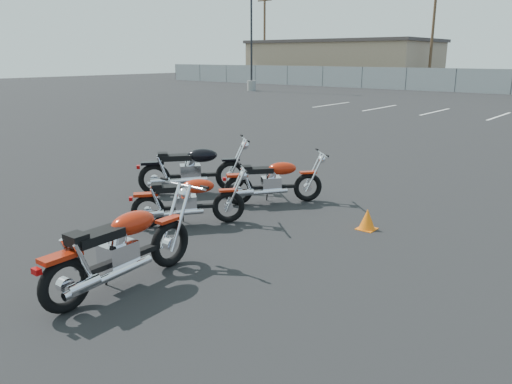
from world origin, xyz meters
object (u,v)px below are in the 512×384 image
Objects in this scene: motorcycle_front_red at (273,181)px; motorcycle_third_red at (188,200)px; motorcycle_rear_red at (122,248)px; motorcycle_second_black at (192,169)px.

motorcycle_front_red is 1.93m from motorcycle_third_red.
motorcycle_third_red is 2.36m from motorcycle_rear_red.
motorcycle_second_black is 1.18× the size of motorcycle_third_red.
motorcycle_front_red is at bearing 101.02° from motorcycle_rear_red.
motorcycle_second_black is at bearing 125.13° from motorcycle_rear_red.
motorcycle_front_red is 4.07m from motorcycle_rear_red.
motorcycle_second_black is 0.90× the size of motorcycle_rear_red.
motorcycle_front_red is at bearing 80.87° from motorcycle_third_red.
motorcycle_front_red is 0.85× the size of motorcycle_second_black.
motorcycle_third_red is (-0.31, -1.90, -0.01)m from motorcycle_front_red.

